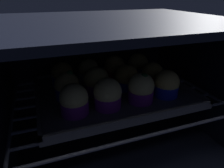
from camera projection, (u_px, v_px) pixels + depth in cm
name	position (u px, v px, depth cm)	size (l,w,h in cm)	color
oven_cavity	(109.00, 81.00, 61.95)	(59.00, 47.00, 37.00)	black
oven_rack	(114.00, 97.00, 59.71)	(54.80, 42.00, 0.80)	#444756
baking_tray	(112.00, 92.00, 60.60)	(42.39, 33.77, 2.20)	#4C4C51
muffin_row0_col0	(74.00, 101.00, 47.50)	(6.69, 6.69, 7.48)	#7A238C
muffin_row0_col1	(108.00, 95.00, 49.99)	(6.93, 6.93, 7.71)	#7A238C
muffin_row0_col2	(141.00, 89.00, 52.82)	(6.74, 6.74, 7.96)	#7A238C
muffin_row0_col3	(167.00, 85.00, 56.04)	(6.81, 6.81, 7.31)	#1928B7
muffin_row1_col0	(67.00, 87.00, 54.70)	(6.59, 6.59, 7.70)	#1928B7
muffin_row1_col1	(96.00, 82.00, 57.42)	(6.93, 6.93, 7.61)	#7A238C
muffin_row1_col2	(127.00, 78.00, 60.25)	(6.95, 6.95, 7.31)	#1928B7
muffin_row1_col3	(152.00, 75.00, 63.22)	(6.59, 6.59, 7.01)	red
muffin_row2_col0	(63.00, 75.00, 62.60)	(6.59, 6.59, 7.13)	#1928B7
muffin_row2_col1	(89.00, 71.00, 65.10)	(6.59, 6.59, 7.52)	silver
muffin_row2_col2	(114.00, 68.00, 67.35)	(6.89, 6.89, 7.69)	red
muffin_row2_col3	(138.00, 65.00, 70.21)	(6.93, 6.93, 7.54)	#1928B7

